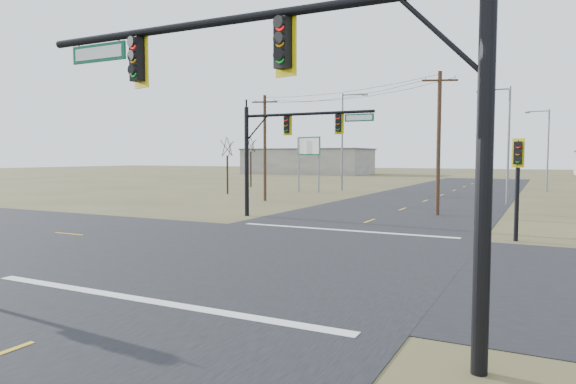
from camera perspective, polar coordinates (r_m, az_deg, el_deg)
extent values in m
plane|color=brown|center=(20.79, -1.20, -6.98)|extent=(320.00, 320.00, 0.00)
cube|color=black|center=(20.79, -1.20, -6.95)|extent=(160.00, 14.00, 0.02)
cube|color=black|center=(20.79, -1.20, -6.95)|extent=(14.00, 160.00, 0.02)
cube|color=silver|center=(14.76, -15.30, -11.55)|extent=(12.00, 0.40, 0.01)
cube|color=silver|center=(27.54, 6.18, -4.24)|extent=(12.00, 0.40, 0.01)
cylinder|color=black|center=(9.71, 20.98, 2.65)|extent=(0.30, 0.30, 7.53)
cylinder|color=black|center=(11.95, -6.71, 18.40)|extent=(10.75, 0.19, 0.19)
cube|color=#0B5236|center=(14.36, -20.28, 14.29)|extent=(1.80, 0.05, 0.45)
cylinder|color=black|center=(34.16, -4.62, 3.36)|extent=(0.29, 0.29, 7.20)
cylinder|color=black|center=(32.21, 2.08, 8.67)|extent=(8.74, 0.19, 0.19)
cube|color=#0B5236|center=(30.91, 7.92, 8.19)|extent=(1.80, 0.05, 0.45)
cylinder|color=black|center=(26.08, 24.11, 0.04)|extent=(0.20, 0.20, 4.64)
cylinder|color=#452E1D|center=(35.71, 16.39, 5.15)|extent=(0.28, 0.28, 9.58)
cube|color=#452E1D|center=(36.06, 16.52, 11.81)|extent=(2.23, 0.96, 0.12)
cylinder|color=#452E1D|center=(45.75, -2.59, 4.87)|extent=(0.27, 0.27, 9.36)
cube|color=#452E1D|center=(46.00, -2.61, 9.96)|extent=(2.21, 0.82, 0.12)
cylinder|color=slate|center=(57.84, 1.20, 3.09)|extent=(0.16, 0.16, 6.15)
cylinder|color=slate|center=(56.82, 3.44, 3.06)|extent=(0.16, 0.16, 6.15)
cube|color=#0B5236|center=(57.32, 2.32, 5.12)|extent=(3.18, 0.95, 2.05)
cylinder|color=slate|center=(45.68, 23.29, 4.72)|extent=(0.19, 0.19, 9.64)
cylinder|color=slate|center=(46.09, 21.99, 10.51)|extent=(2.31, 0.12, 0.12)
cube|color=slate|center=(46.19, 20.54, 10.40)|extent=(0.58, 0.39, 0.17)
cylinder|color=slate|center=(65.02, 26.92, 4.13)|extent=(0.19, 0.19, 9.28)
cylinder|color=slate|center=(65.23, 26.05, 8.06)|extent=(2.23, 0.11, 0.11)
cube|color=slate|center=(65.25, 25.06, 8.00)|extent=(0.54, 0.31, 0.17)
cylinder|color=slate|center=(60.24, 6.03, 5.53)|extent=(0.23, 0.23, 11.25)
cylinder|color=slate|center=(60.17, 7.29, 10.70)|extent=(2.70, 0.14, 0.14)
cube|color=slate|center=(59.73, 8.54, 10.64)|extent=(0.67, 0.43, 0.20)
cylinder|color=black|center=(54.43, -6.75, 1.91)|extent=(0.20, 0.20, 4.06)
cylinder|color=black|center=(66.48, -4.16, 2.51)|extent=(0.21, 0.21, 4.58)
cube|color=#AAA397|center=(118.86, 2.18, 3.37)|extent=(28.00, 14.00, 5.50)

